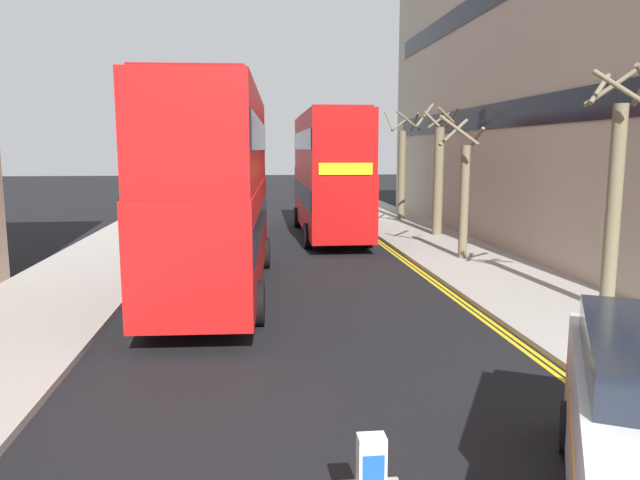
# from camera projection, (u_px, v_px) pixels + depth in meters

# --- Properties ---
(sidewalk_right) EXTENTS (4.00, 80.00, 0.14)m
(sidewalk_right) POSITION_uv_depth(u_px,v_px,m) (477.00, 265.00, 20.54)
(sidewalk_right) COLOR #9E9991
(sidewalk_right) RESTS_ON ground
(sidewalk_left) EXTENTS (4.00, 80.00, 0.14)m
(sidewalk_left) POSITION_uv_depth(u_px,v_px,m) (85.00, 274.00, 19.09)
(sidewalk_left) COLOR #9E9991
(sidewalk_left) RESTS_ON ground
(kerb_line_outer) EXTENTS (0.10, 56.00, 0.01)m
(kerb_line_outer) POSITION_uv_depth(u_px,v_px,m) (435.00, 281.00, 18.35)
(kerb_line_outer) COLOR yellow
(kerb_line_outer) RESTS_ON ground
(kerb_line_inner) EXTENTS (0.10, 56.00, 0.01)m
(kerb_line_inner) POSITION_uv_depth(u_px,v_px,m) (430.00, 281.00, 18.33)
(kerb_line_inner) COLOR yellow
(kerb_line_inner) RESTS_ON ground
(double_decker_bus_away) EXTENTS (3.17, 10.91, 5.64)m
(double_decker_bus_away) POSITION_uv_depth(u_px,v_px,m) (216.00, 185.00, 16.54)
(double_decker_bus_away) COLOR red
(double_decker_bus_away) RESTS_ON ground
(double_decker_bus_oncoming) EXTENTS (2.89, 10.84, 5.64)m
(double_decker_bus_oncoming) POSITION_uv_depth(u_px,v_px,m) (329.00, 171.00, 27.27)
(double_decker_bus_oncoming) COLOR #B20F0F
(double_decker_bus_oncoming) RESTS_ON ground
(street_tree_near) EXTENTS (1.79, 1.67, 6.02)m
(street_tree_near) POSITION_uv_depth(u_px,v_px,m) (402.00, 170.00, 32.99)
(street_tree_near) COLOR #6B6047
(street_tree_near) RESTS_ON sidewalk_right
(street_tree_mid) EXTENTS (1.60, 1.61, 5.81)m
(street_tree_mid) POSITION_uv_depth(u_px,v_px,m) (615.00, 193.00, 14.19)
(street_tree_mid) COLOR #6B6047
(street_tree_mid) RESTS_ON sidewalk_right
(street_tree_far) EXTENTS (1.93, 1.95, 5.95)m
(street_tree_far) POSITION_uv_depth(u_px,v_px,m) (438.00, 176.00, 26.94)
(street_tree_far) COLOR #6B6047
(street_tree_far) RESTS_ON sidewalk_right
(street_tree_distant) EXTENTS (1.57, 2.00, 5.05)m
(street_tree_distant) POSITION_uv_depth(u_px,v_px,m) (464.00, 193.00, 21.17)
(street_tree_distant) COLOR #6B6047
(street_tree_distant) RESTS_ON sidewalk_right
(townhouse_terrace_right) EXTENTS (10.08, 28.00, 13.98)m
(townhouse_terrace_right) POSITION_uv_depth(u_px,v_px,m) (586.00, 80.00, 26.16)
(townhouse_terrace_right) COLOR #B2A893
(townhouse_terrace_right) RESTS_ON ground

